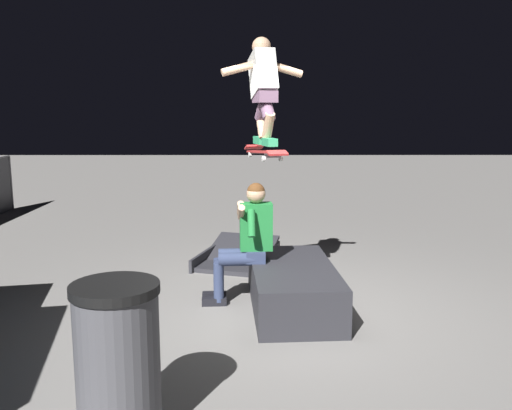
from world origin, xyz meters
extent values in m
plane|color=slate|center=(0.00, 0.00, 0.00)|extent=(40.00, 40.00, 0.00)
cube|color=#28282D|center=(0.13, -0.04, 0.23)|extent=(1.76, 0.94, 0.46)
cube|color=#2D3856|center=(0.34, 0.34, 0.52)|extent=(0.32, 0.20, 0.12)
cube|color=#1E7233|center=(0.34, 0.34, 0.83)|extent=(0.22, 0.35, 0.50)
sphere|color=tan|center=(0.34, 0.34, 1.18)|extent=(0.20, 0.20, 0.20)
sphere|color=#543319|center=(0.34, 0.34, 1.20)|extent=(0.19, 0.19, 0.19)
cylinder|color=#1E7233|center=(0.14, 0.39, 0.90)|extent=(0.20, 0.09, 0.29)
cylinder|color=tan|center=(0.21, 0.50, 1.00)|extent=(0.24, 0.08, 0.19)
cylinder|color=#1E7233|center=(0.54, 0.42, 0.90)|extent=(0.20, 0.09, 0.29)
cylinder|color=tan|center=(0.45, 0.51, 1.00)|extent=(0.24, 0.08, 0.19)
cylinder|color=#2D3856|center=(0.24, 0.54, 0.50)|extent=(0.17, 0.41, 0.14)
cylinder|color=#2D3856|center=(0.22, 0.74, 0.25)|extent=(0.11, 0.11, 0.42)
cube|color=black|center=(0.22, 0.79, 0.04)|extent=(0.12, 0.27, 0.08)
cylinder|color=#2D3856|center=(0.42, 0.55, 0.50)|extent=(0.17, 0.41, 0.14)
cylinder|color=#2D3856|center=(0.40, 0.75, 0.25)|extent=(0.11, 0.11, 0.42)
cube|color=black|center=(0.40, 0.80, 0.04)|extent=(0.12, 0.27, 0.08)
cube|color=#B72D2D|center=(0.48, 0.25, 1.60)|extent=(0.82, 0.40, 0.07)
cube|color=#B72D2D|center=(0.92, 0.36, 1.62)|extent=(0.17, 0.22, 0.06)
cube|color=#B72D2D|center=(0.05, 0.14, 1.62)|extent=(0.17, 0.22, 0.05)
cube|color=#99999E|center=(0.75, 0.32, 1.58)|extent=(0.10, 0.17, 0.03)
cylinder|color=white|center=(0.73, 0.41, 1.55)|extent=(0.06, 0.04, 0.05)
cylinder|color=white|center=(0.78, 0.23, 1.55)|extent=(0.06, 0.04, 0.05)
cube|color=#99999E|center=(0.21, 0.18, 1.58)|extent=(0.10, 0.17, 0.03)
cylinder|color=white|center=(0.19, 0.27, 1.55)|extent=(0.06, 0.04, 0.05)
cylinder|color=white|center=(0.24, 0.09, 1.55)|extent=(0.06, 0.04, 0.05)
cube|color=#2D9E66|center=(0.66, 0.30, 1.71)|extent=(0.28, 0.16, 0.08)
cube|color=#2D9E66|center=(0.31, 0.20, 1.71)|extent=(0.28, 0.16, 0.08)
cylinder|color=tan|center=(0.61, 0.28, 1.87)|extent=(0.25, 0.16, 0.31)
cylinder|color=#6A4E64|center=(0.54, 0.26, 2.07)|extent=(0.35, 0.21, 0.33)
cylinder|color=tan|center=(0.36, 0.22, 1.87)|extent=(0.25, 0.16, 0.31)
cylinder|color=#6A4E64|center=(0.43, 0.24, 2.07)|extent=(0.35, 0.21, 0.33)
cube|color=#6A4E64|center=(0.48, 0.25, 2.17)|extent=(0.34, 0.27, 0.12)
cube|color=silver|center=(0.56, 0.27, 2.41)|extent=(0.49, 0.33, 0.52)
sphere|color=tan|center=(0.62, 0.29, 2.69)|extent=(0.20, 0.20, 0.20)
cylinder|color=tan|center=(0.52, 0.49, 2.47)|extent=(0.19, 0.45, 0.19)
cylinder|color=tan|center=(0.64, 0.06, 2.47)|extent=(0.19, 0.45, 0.19)
cube|color=#28282D|center=(1.88, 0.59, 0.03)|extent=(1.44, 1.20, 0.06)
cube|color=#28282D|center=(1.88, 0.59, 0.09)|extent=(1.39, 1.18, 0.36)
cube|color=#28282D|center=(1.88, 1.01, 0.08)|extent=(1.08, 0.36, 0.17)
cube|color=#28282D|center=(1.88, 0.17, 0.08)|extent=(1.08, 0.36, 0.17)
cylinder|color=#47474C|center=(-2.15, 1.21, 0.47)|extent=(0.52, 0.52, 0.94)
cylinder|color=black|center=(-2.15, 1.21, 0.97)|extent=(0.55, 0.55, 0.06)
cylinder|color=slate|center=(6.00, 5.43, 0.55)|extent=(0.05, 0.05, 1.11)
camera|label=1|loc=(-5.35, 0.36, 2.04)|focal=38.66mm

